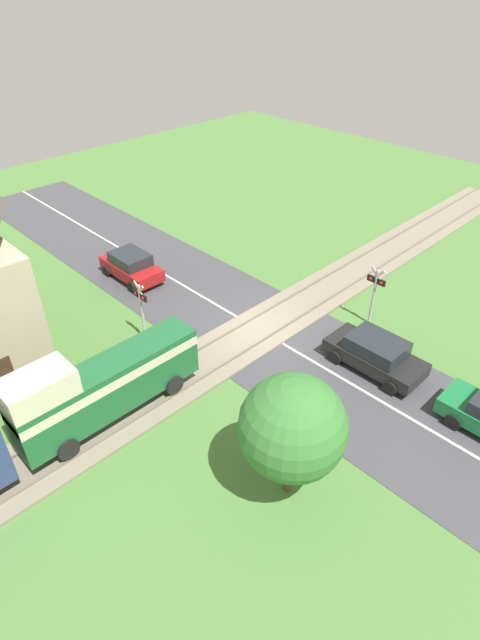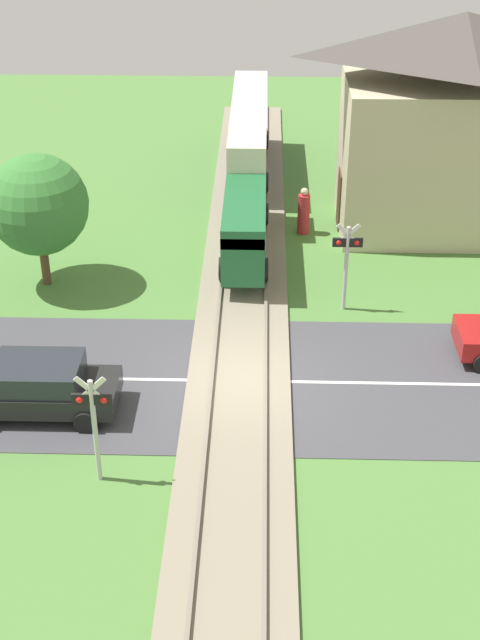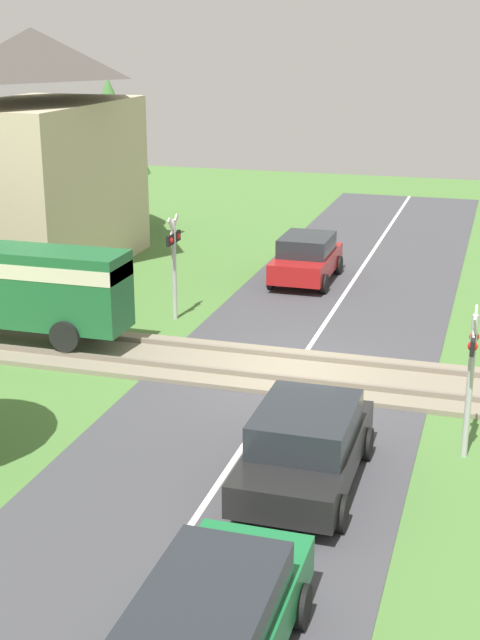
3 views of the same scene
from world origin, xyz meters
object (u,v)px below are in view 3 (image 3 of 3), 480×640
car_behind_queue (208,635)px  crossing_signal_east_approach (174,253)px  car_near_crossing (305,445)px  crossing_signal_west_approach (472,363)px  car_far_side (306,258)px  station_building (39,155)px

car_behind_queue → crossing_signal_east_approach: crossing_signal_east_approach is taller
car_near_crossing → car_behind_queue: car_near_crossing is taller
crossing_signal_west_approach → crossing_signal_east_approach: size_ratio=1.00×
car_near_crossing → crossing_signal_east_approach: size_ratio=1.39×
car_far_side → station_building: 9.23m
car_behind_queue → crossing_signal_east_approach: 14.55m
car_far_side → crossing_signal_east_approach: 5.54m
car_far_side → crossing_signal_east_approach: crossing_signal_east_approach is taller
car_behind_queue → crossing_signal_east_approach: (13.43, 5.49, 1.11)m
crossing_signal_west_approach → station_building: bearing=54.2°
crossing_signal_west_approach → crossing_signal_east_approach: bearing=52.4°
car_near_crossing → station_building: size_ratio=0.49×
car_near_crossing → station_building: (12.17, 11.59, 2.97)m
car_behind_queue → station_building: 21.15m
crossing_signal_west_approach → crossing_signal_east_approach: 10.22m
car_behind_queue → station_building: (17.44, 11.59, 2.98)m
car_near_crossing → crossing_signal_west_approach: bearing=-53.6°
car_far_side → crossing_signal_west_approach: (-11.01, -5.49, 1.08)m
car_behind_queue → car_near_crossing: bearing=0.0°
car_near_crossing → crossing_signal_east_approach: crossing_signal_east_approach is taller
car_far_side → crossing_signal_east_approach: bearing=151.3°
crossing_signal_west_approach → station_building: size_ratio=0.35×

